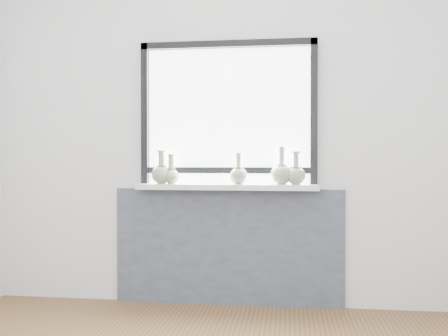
# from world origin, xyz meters

# --- Properties ---
(back_wall) EXTENTS (3.60, 0.02, 2.60)m
(back_wall) POSITION_xyz_m (0.00, 1.81, 1.30)
(back_wall) COLOR silver
(back_wall) RESTS_ON ground
(apron_panel) EXTENTS (1.70, 0.03, 0.86)m
(apron_panel) POSITION_xyz_m (0.00, 1.78, 0.43)
(apron_panel) COLOR #4C5664
(apron_panel) RESTS_ON ground
(windowsill) EXTENTS (1.32, 0.18, 0.04)m
(windowsill) POSITION_xyz_m (0.00, 1.71, 0.88)
(windowsill) COLOR silver
(windowsill) RESTS_ON apron_panel
(window) EXTENTS (1.30, 0.06, 1.05)m
(window) POSITION_xyz_m (0.00, 1.77, 1.44)
(window) COLOR black
(window) RESTS_ON windowsill
(vase_a) EXTENTS (0.15, 0.15, 0.25)m
(vase_a) POSITION_xyz_m (-0.48, 1.69, 0.98)
(vase_a) COLOR #9CA482
(vase_a) RESTS_ON windowsill
(vase_b) EXTENTS (0.12, 0.12, 0.22)m
(vase_b) POSITION_xyz_m (-0.41, 1.69, 0.97)
(vase_b) COLOR #9CA482
(vase_b) RESTS_ON windowsill
(vase_c) EXTENTS (0.13, 0.13, 0.23)m
(vase_c) POSITION_xyz_m (0.09, 1.70, 0.97)
(vase_c) COLOR #9CA482
(vase_c) RESTS_ON windowsill
(vase_d) EXTENTS (0.16, 0.16, 0.27)m
(vase_d) POSITION_xyz_m (0.40, 1.71, 0.98)
(vase_d) COLOR #9CA482
(vase_d) RESTS_ON windowsill
(vase_e) EXTENTS (0.14, 0.14, 0.24)m
(vase_e) POSITION_xyz_m (0.50, 1.70, 0.98)
(vase_e) COLOR #9CA482
(vase_e) RESTS_ON windowsill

